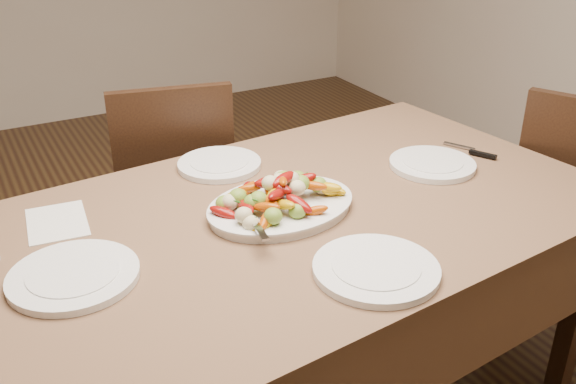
# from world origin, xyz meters

# --- Properties ---
(dining_table) EXTENTS (1.93, 1.21, 0.76)m
(dining_table) POSITION_xyz_m (0.24, -0.24, 0.38)
(dining_table) COLOR brown
(dining_table) RESTS_ON ground
(chair_far) EXTENTS (0.50, 0.50, 0.95)m
(chair_far) POSITION_xyz_m (0.18, 0.59, 0.47)
(chair_far) COLOR black
(chair_far) RESTS_ON ground
(serving_platter) EXTENTS (0.44, 0.34, 0.02)m
(serving_platter) POSITION_xyz_m (0.22, -0.23, 0.77)
(serving_platter) COLOR white
(serving_platter) RESTS_ON dining_table
(roasted_vegetables) EXTENTS (0.36, 0.26, 0.09)m
(roasted_vegetables) POSITION_xyz_m (0.22, -0.23, 0.83)
(roasted_vegetables) COLOR maroon
(roasted_vegetables) RESTS_ON serving_platter
(serving_spoon) EXTENTS (0.29, 0.12, 0.03)m
(serving_spoon) POSITION_xyz_m (0.16, -0.28, 0.81)
(serving_spoon) COLOR #9EA0A8
(serving_spoon) RESTS_ON serving_platter
(plate_left) EXTENTS (0.30, 0.30, 0.02)m
(plate_left) POSITION_xyz_m (-0.35, -0.29, 0.77)
(plate_left) COLOR white
(plate_left) RESTS_ON dining_table
(plate_right) EXTENTS (0.27, 0.27, 0.02)m
(plate_right) POSITION_xyz_m (0.78, -0.20, 0.77)
(plate_right) COLOR white
(plate_right) RESTS_ON dining_table
(plate_far) EXTENTS (0.26, 0.26, 0.02)m
(plate_far) POSITION_xyz_m (0.19, 0.12, 0.77)
(plate_far) COLOR white
(plate_far) RESTS_ON dining_table
(plate_near) EXTENTS (0.30, 0.30, 0.02)m
(plate_near) POSITION_xyz_m (0.27, -0.60, 0.77)
(plate_near) COLOR white
(plate_near) RESTS_ON dining_table
(menu_card) EXTENTS (0.17, 0.22, 0.00)m
(menu_card) POSITION_xyz_m (-0.33, 0.00, 0.76)
(menu_card) COLOR silver
(menu_card) RESTS_ON dining_table
(table_knife) EXTENTS (0.10, 0.19, 0.01)m
(table_knife) POSITION_xyz_m (0.97, -0.17, 0.76)
(table_knife) COLOR #9EA0A8
(table_knife) RESTS_ON dining_table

